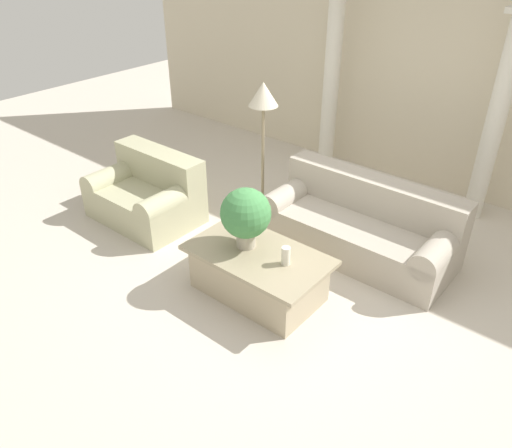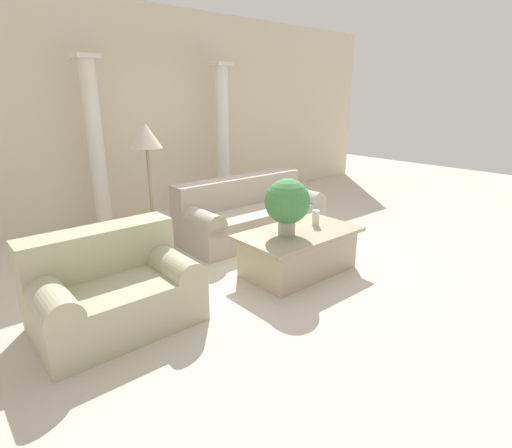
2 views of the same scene
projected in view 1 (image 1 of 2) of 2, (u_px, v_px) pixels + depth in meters
name	position (u px, v px, depth m)	size (l,w,h in m)	color
ground_plane	(302.00, 273.00, 5.15)	(16.00, 16.00, 0.00)	beige
wall_back	(438.00, 64.00, 6.14)	(10.00, 0.06, 3.20)	beige
sofa_long	(361.00, 225.00, 5.36)	(2.05, 0.87, 0.79)	#ADA393
loveseat	(147.00, 193.00, 5.97)	(1.28, 0.87, 0.79)	#B4B18C
coffee_table	(258.00, 273.00, 4.76)	(1.33, 0.78, 0.47)	tan
potted_plant	(246.00, 214.00, 4.56)	(0.47, 0.47, 0.60)	#B2A893
pillar_candle	(286.00, 256.00, 4.45)	(0.08, 0.08, 0.18)	silver
floor_lamp	(263.00, 105.00, 5.64)	(0.34, 0.34, 1.59)	gray
column_left	(331.00, 85.00, 6.70)	(0.30, 0.30, 2.39)	silver
column_right	(496.00, 120.00, 5.53)	(0.30, 0.30, 2.39)	silver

